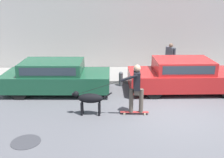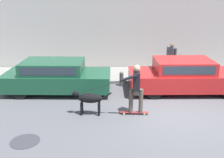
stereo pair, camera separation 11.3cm
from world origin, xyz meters
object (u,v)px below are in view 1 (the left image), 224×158
(parked_car_0, at_px, (56,77))
(fire_hydrant, at_px, (121,78))
(dog, at_px, (90,99))
(pedestrian_with_bag, at_px, (170,58))
(parked_car_1, at_px, (185,76))
(skateboarder, at_px, (136,87))

(parked_car_0, bearing_deg, fire_hydrant, 17.41)
(parked_car_0, distance_m, dog, 2.58)
(dog, xyz_separation_m, pedestrian_with_bag, (3.57, 4.19, 0.39))
(pedestrian_with_bag, height_order, fire_hydrant, pedestrian_with_bag)
(pedestrian_with_bag, bearing_deg, parked_car_1, -116.61)
(dog, xyz_separation_m, skateboarder, (1.50, -0.02, 0.41))
(parked_car_0, height_order, pedestrian_with_bag, pedestrian_with_bag)
(parked_car_0, bearing_deg, parked_car_1, 1.68)
(skateboarder, relative_size, fire_hydrant, 3.70)
(pedestrian_with_bag, bearing_deg, fire_hydrant, 178.07)
(skateboarder, bearing_deg, fire_hydrant, -80.69)
(parked_car_1, xyz_separation_m, dog, (-3.73, -2.13, -0.09))
(dog, relative_size, skateboarder, 0.55)
(parked_car_0, xyz_separation_m, parked_car_1, (5.17, -0.00, -0.00))
(skateboarder, relative_size, pedestrian_with_bag, 1.59)
(parked_car_1, xyz_separation_m, fire_hydrant, (-2.55, 0.74, -0.31))
(dog, bearing_deg, parked_car_1, -146.10)
(parked_car_0, distance_m, pedestrian_with_bag, 5.44)
(parked_car_1, bearing_deg, fire_hydrant, 164.00)
(fire_hydrant, bearing_deg, parked_car_0, -164.28)
(parked_car_1, height_order, pedestrian_with_bag, pedestrian_with_bag)
(parked_car_0, bearing_deg, skateboarder, -34.42)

